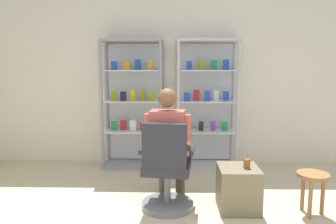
# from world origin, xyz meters

# --- Properties ---
(back_wall) EXTENTS (6.00, 0.10, 2.70)m
(back_wall) POSITION_xyz_m (0.00, 3.00, 1.35)
(back_wall) COLOR silver
(back_wall) RESTS_ON ground
(display_cabinet_left) EXTENTS (0.90, 0.45, 1.90)m
(display_cabinet_left) POSITION_xyz_m (-0.55, 2.76, 0.96)
(display_cabinet_left) COLOR gray
(display_cabinet_left) RESTS_ON ground
(display_cabinet_right) EXTENTS (0.90, 0.45, 1.90)m
(display_cabinet_right) POSITION_xyz_m (0.55, 2.76, 0.97)
(display_cabinet_right) COLOR #B7B7BC
(display_cabinet_right) RESTS_ON ground
(office_chair) EXTENTS (0.59, 0.56, 0.96)m
(office_chair) POSITION_xyz_m (-0.01, 1.20, 0.39)
(office_chair) COLOR slate
(office_chair) RESTS_ON ground
(seated_shopkeeper) EXTENTS (0.52, 0.59, 1.29)m
(seated_shopkeeper) POSITION_xyz_m (0.01, 1.36, 0.71)
(seated_shopkeeper) COLOR #3F382D
(seated_shopkeeper) RESTS_ON ground
(storage_crate) EXTENTS (0.42, 0.44, 0.46)m
(storage_crate) POSITION_xyz_m (0.75, 1.24, 0.23)
(storage_crate) COLOR #72664C
(storage_crate) RESTS_ON ground
(tea_glass) EXTENTS (0.07, 0.07, 0.10)m
(tea_glass) POSITION_xyz_m (0.83, 1.21, 0.51)
(tea_glass) COLOR brown
(tea_glass) RESTS_ON storage_crate
(wooden_stool) EXTENTS (0.32, 0.32, 0.44)m
(wooden_stool) POSITION_xyz_m (1.48, 1.13, 0.35)
(wooden_stool) COLOR olive
(wooden_stool) RESTS_ON ground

